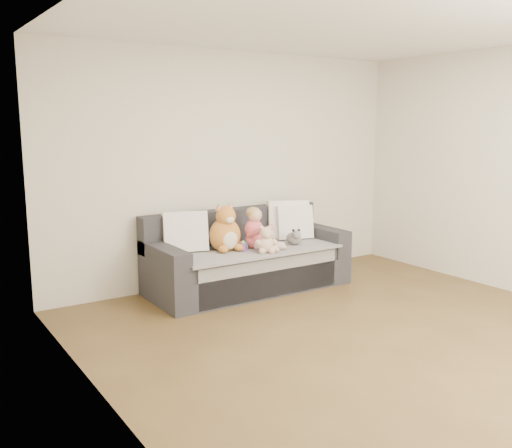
{
  "coord_description": "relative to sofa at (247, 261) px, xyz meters",
  "views": [
    {
      "loc": [
        -3.34,
        -3.1,
        1.82
      ],
      "look_at": [
        -0.09,
        1.87,
        0.75
      ],
      "focal_mm": 40.0,
      "sensor_mm": 36.0,
      "label": 1
    }
  ],
  "objects": [
    {
      "name": "cushion_left",
      "position": [
        -0.67,
        0.14,
        0.37
      ],
      "size": [
        0.5,
        0.33,
        0.44
      ],
      "rotation": [
        0.0,
        0.0,
        -0.28
      ],
      "color": "white",
      "rests_on": "sofa"
    },
    {
      "name": "sofa",
      "position": [
        0.0,
        0.0,
        0.0
      ],
      "size": [
        2.2,
        0.94,
        0.85
      ],
      "color": "#2C2C31",
      "rests_on": "ground"
    },
    {
      "name": "sippy_cup",
      "position": [
        -0.15,
        -0.18,
        0.22
      ],
      "size": [
        0.11,
        0.07,
        0.12
      ],
      "rotation": [
        0.0,
        0.0,
        -0.05
      ],
      "color": "purple",
      "rests_on": "sofa"
    },
    {
      "name": "plush_cow",
      "position": [
        0.49,
        -0.22,
        0.24
      ],
      "size": [
        0.16,
        0.23,
        0.19
      ],
      "rotation": [
        0.0,
        0.0,
        -0.34
      ],
      "color": "white",
      "rests_on": "sofa"
    },
    {
      "name": "room_shell",
      "position": [
        0.09,
        -1.64,
        0.99
      ],
      "size": [
        5.0,
        5.0,
        5.0
      ],
      "color": "brown",
      "rests_on": "ground"
    },
    {
      "name": "plush_cat",
      "position": [
        -0.28,
        -0.03,
        0.36
      ],
      "size": [
        0.42,
        0.36,
        0.53
      ],
      "rotation": [
        0.0,
        0.0,
        -0.05
      ],
      "color": "#CB682D",
      "rests_on": "sofa"
    },
    {
      "name": "toddler",
      "position": [
        0.04,
        -0.14,
        0.35
      ],
      "size": [
        0.35,
        0.46,
        0.46
      ],
      "rotation": [
        0.0,
        0.0,
        0.43
      ],
      "color": "#BF5443",
      "rests_on": "sofa"
    },
    {
      "name": "cushion_right_back",
      "position": [
        0.66,
        0.13,
        0.38
      ],
      "size": [
        0.53,
        0.39,
        0.46
      ],
      "rotation": [
        0.0,
        0.0,
        -0.4
      ],
      "color": "white",
      "rests_on": "sofa"
    },
    {
      "name": "cushion_right_front",
      "position": [
        0.69,
        0.05,
        0.36
      ],
      "size": [
        0.46,
        0.3,
        0.4
      ],
      "rotation": [
        0.0,
        0.0,
        -0.29
      ],
      "color": "white",
      "rests_on": "sofa"
    },
    {
      "name": "teddy_bear",
      "position": [
        0.0,
        -0.37,
        0.28
      ],
      "size": [
        0.22,
        0.18,
        0.29
      ],
      "rotation": [
        0.0,
        0.0,
        -0.39
      ],
      "color": "#CDAC8D",
      "rests_on": "sofa"
    }
  ]
}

